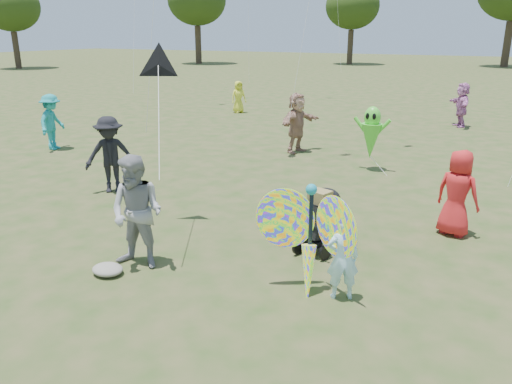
% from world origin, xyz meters
% --- Properties ---
extents(ground, '(160.00, 160.00, 0.00)m').
position_xyz_m(ground, '(0.00, 0.00, 0.00)').
color(ground, '#51592B').
rests_on(ground, ground).
extents(child_girl, '(0.54, 0.48, 1.25)m').
position_xyz_m(child_girl, '(1.57, 0.70, 0.62)').
color(child_girl, '#B4EBFF').
rests_on(child_girl, ground).
extents(adult_man, '(0.97, 0.80, 1.84)m').
position_xyz_m(adult_man, '(-1.64, 0.20, 0.92)').
color(adult_man, '#949499').
rests_on(adult_man, ground).
extents(grey_bag, '(0.51, 0.42, 0.16)m').
position_xyz_m(grey_bag, '(-1.91, -0.28, 0.08)').
color(grey_bag, gray).
rests_on(grey_bag, ground).
extents(crowd_a, '(0.91, 0.74, 1.62)m').
position_xyz_m(crowd_a, '(2.72, 3.92, 0.81)').
color(crowd_a, red).
rests_on(crowd_a, ground).
extents(crowd_b, '(1.32, 1.25, 1.80)m').
position_xyz_m(crowd_b, '(-4.79, 3.02, 0.90)').
color(crowd_b, black).
rests_on(crowd_b, ground).
extents(crowd_d, '(0.97, 1.81, 1.86)m').
position_xyz_m(crowd_d, '(-2.50, 8.77, 0.93)').
color(crowd_d, tan).
rests_on(crowd_d, ground).
extents(crowd_g, '(0.80, 0.85, 1.45)m').
position_xyz_m(crowd_g, '(-7.99, 14.93, 0.73)').
color(crowd_g, yellow).
rests_on(crowd_g, ground).
extents(crowd_i, '(0.95, 1.28, 1.76)m').
position_xyz_m(crowd_i, '(-9.61, 5.59, 0.88)').
color(crowd_i, teal).
rests_on(crowd_i, ground).
extents(crowd_j, '(1.13, 1.67, 1.73)m').
position_xyz_m(crowd_j, '(1.60, 15.83, 0.87)').
color(crowd_j, '#C36FB2').
rests_on(crowd_j, ground).
extents(jogging_stroller, '(0.69, 1.12, 1.09)m').
position_xyz_m(jogging_stroller, '(0.71, 2.18, 0.61)').
color(jogging_stroller, black).
rests_on(jogging_stroller, ground).
extents(butterfly_kite, '(1.74, 0.75, 1.84)m').
position_xyz_m(butterfly_kite, '(1.08, 0.66, 0.84)').
color(butterfly_kite, orange).
rests_on(butterfly_kite, ground).
extents(delta_kite_rig, '(1.74, 2.11, 1.98)m').
position_xyz_m(delta_kite_rig, '(-2.51, 2.07, 3.04)').
color(delta_kite_rig, black).
rests_on(delta_kite_rig, ground).
extents(alien_kite, '(1.12, 0.69, 1.74)m').
position_xyz_m(alien_kite, '(0.10, 7.74, 0.97)').
color(alien_kite, '#50DC33').
rests_on(alien_kite, ground).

